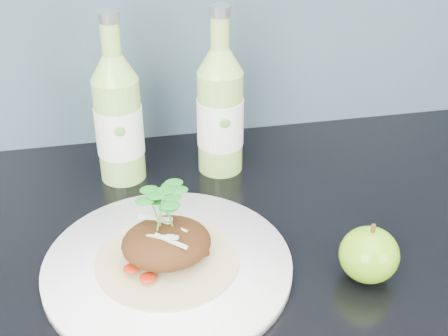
{
  "coord_description": "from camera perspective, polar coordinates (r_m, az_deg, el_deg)",
  "views": [
    {
      "loc": [
        -0.1,
        1.07,
        1.39
      ],
      "look_at": [
        0.02,
        1.7,
        1.0
      ],
      "focal_mm": 50.0,
      "sensor_mm": 36.0,
      "label": 1
    }
  ],
  "objects": [
    {
      "name": "cider_bottle_left",
      "position": [
        0.89,
        -9.63,
        4.45
      ],
      "size": [
        0.09,
        0.09,
        0.25
      ],
      "rotation": [
        0.0,
        0.0,
        -0.3
      ],
      "color": "#8FC753",
      "rests_on": "kitchen_counter"
    },
    {
      "name": "cider_bottle_right",
      "position": [
        0.9,
        -0.35,
        5.21
      ],
      "size": [
        0.07,
        0.07,
        0.25
      ],
      "rotation": [
        0.0,
        0.0,
        -0.03
      ],
      "color": "#92C753",
      "rests_on": "kitchen_counter"
    },
    {
      "name": "green_apple",
      "position": [
        0.75,
        13.12,
        -7.72
      ],
      "size": [
        0.08,
        0.08,
        0.08
      ],
      "rotation": [
        0.0,
        0.0,
        -0.09
      ],
      "color": "#5E910F",
      "rests_on": "kitchen_counter"
    },
    {
      "name": "pork_taco",
      "position": [
        0.73,
        -5.3,
        -6.72
      ],
      "size": [
        0.17,
        0.17,
        0.1
      ],
      "color": "tan",
      "rests_on": "dinner_plate"
    },
    {
      "name": "dinner_plate",
      "position": [
        0.75,
        -5.16,
        -8.97
      ],
      "size": [
        0.39,
        0.39,
        0.02
      ],
      "color": "white",
      "rests_on": "kitchen_counter"
    }
  ]
}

